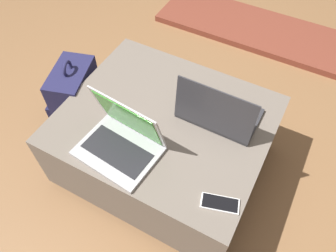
# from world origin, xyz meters

# --- Properties ---
(ground_plane) EXTENTS (14.00, 14.00, 0.00)m
(ground_plane) POSITION_xyz_m (0.00, 0.00, 0.00)
(ground_plane) COLOR olive
(ottoman) EXTENTS (0.94, 0.80, 0.40)m
(ottoman) POSITION_xyz_m (0.00, 0.00, 0.20)
(ottoman) COLOR #3D3832
(ottoman) RESTS_ON ground_plane
(laptop_near) EXTENTS (0.35, 0.28, 0.26)m
(laptop_near) POSITION_xyz_m (-0.08, -0.22, 0.46)
(laptop_near) COLOR #B7B7BC
(laptop_near) RESTS_ON ottoman
(laptop_far) EXTENTS (0.35, 0.23, 0.24)m
(laptop_far) POSITION_xyz_m (0.21, 0.11, 0.45)
(laptop_far) COLOR #333338
(laptop_far) RESTS_ON ottoman
(cell_phone) EXTENTS (0.16, 0.10, 0.01)m
(cell_phone) POSITION_xyz_m (0.38, -0.27, 0.41)
(cell_phone) COLOR white
(cell_phone) RESTS_ON ottoman
(backpack) EXTENTS (0.29, 0.33, 0.48)m
(backpack) POSITION_xyz_m (-0.58, 0.02, 0.20)
(backpack) COLOR #23234C
(backpack) RESTS_ON ground_plane
(fireplace_hearth) EXTENTS (1.40, 0.50, 0.04)m
(fireplace_hearth) POSITION_xyz_m (0.00, 1.36, 0.02)
(fireplace_hearth) COLOR brown
(fireplace_hearth) RESTS_ON ground_plane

